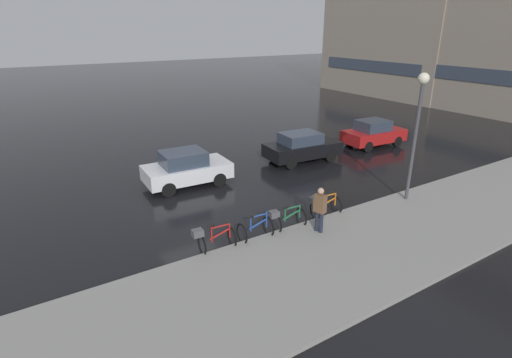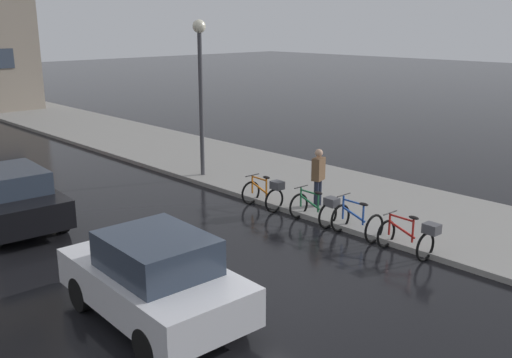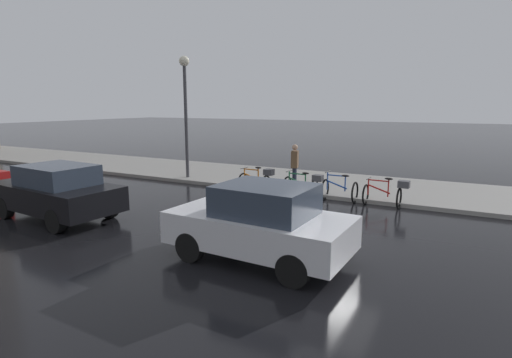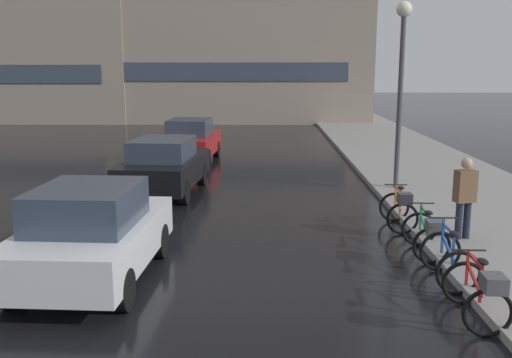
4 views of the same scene
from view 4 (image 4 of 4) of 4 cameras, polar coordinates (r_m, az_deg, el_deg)
name	(u,v)px [view 4 (image 4 of 4)]	position (r m, az deg, el deg)	size (l,w,h in m)	color
ground_plane	(233,299)	(9.01, -2.33, -11.89)	(140.00, 140.00, 0.00)	black
sidewalk_kerb	(435,175)	(19.39, 17.43, 0.42)	(4.80, 60.00, 0.14)	gray
bicycle_nearest	(480,292)	(8.56, 21.47, -10.43)	(0.74, 1.41, 0.97)	black
bicycle_second	(449,259)	(10.02, 18.74, -7.63)	(0.76, 1.13, 1.01)	black
bicycle_third	(427,233)	(11.15, 16.75, -5.19)	(0.75, 1.40, 0.92)	black
bicycle_farthest	(400,208)	(12.84, 14.18, -2.81)	(0.74, 1.36, 0.98)	black
car_white	(91,234)	(9.84, -16.14, -5.27)	(2.05, 3.92, 1.64)	silver
car_black	(164,166)	(16.15, -9.18, 1.33)	(2.13, 4.19, 1.58)	black
car_red	(190,141)	(21.46, -6.57, 3.84)	(2.01, 3.91, 1.61)	#AD1919
pedestrian	(465,196)	(12.01, 20.13, -1.63)	(0.45, 0.33, 1.78)	#1E2333
streetlamp	(402,64)	(16.42, 14.36, 11.11)	(0.43, 0.43, 5.25)	#424247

